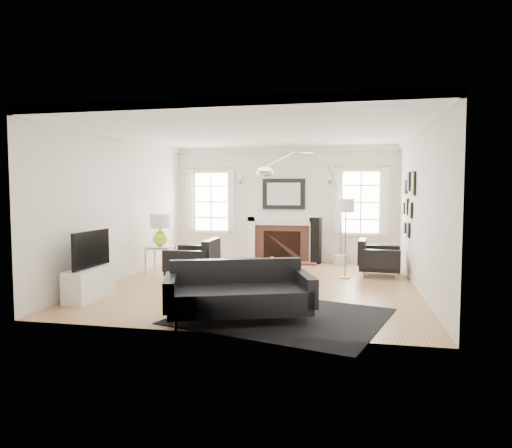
% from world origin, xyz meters
% --- Properties ---
extents(floor, '(6.00, 6.00, 0.00)m').
position_xyz_m(floor, '(0.00, 0.00, 0.00)').
color(floor, '#90613C').
rests_on(floor, ground).
extents(back_wall, '(5.50, 0.04, 2.80)m').
position_xyz_m(back_wall, '(0.00, 3.00, 1.40)').
color(back_wall, silver).
rests_on(back_wall, floor).
extents(front_wall, '(5.50, 0.04, 2.80)m').
position_xyz_m(front_wall, '(0.00, -3.00, 1.40)').
color(front_wall, silver).
rests_on(front_wall, floor).
extents(left_wall, '(0.04, 6.00, 2.80)m').
position_xyz_m(left_wall, '(-2.75, 0.00, 1.40)').
color(left_wall, silver).
rests_on(left_wall, floor).
extents(right_wall, '(0.04, 6.00, 2.80)m').
position_xyz_m(right_wall, '(2.75, 0.00, 1.40)').
color(right_wall, silver).
rests_on(right_wall, floor).
extents(ceiling, '(5.50, 6.00, 0.02)m').
position_xyz_m(ceiling, '(0.00, 0.00, 2.80)').
color(ceiling, white).
rests_on(ceiling, back_wall).
extents(crown_molding, '(5.50, 6.00, 0.12)m').
position_xyz_m(crown_molding, '(0.00, 0.00, 2.74)').
color(crown_molding, white).
rests_on(crown_molding, back_wall).
extents(fireplace, '(1.70, 0.69, 1.11)m').
position_xyz_m(fireplace, '(0.00, 2.79, 0.54)').
color(fireplace, white).
rests_on(fireplace, floor).
extents(mantel_mirror, '(1.05, 0.07, 0.75)m').
position_xyz_m(mantel_mirror, '(0.00, 2.95, 1.65)').
color(mantel_mirror, black).
rests_on(mantel_mirror, back_wall).
extents(window_left, '(1.24, 0.15, 1.62)m').
position_xyz_m(window_left, '(-1.85, 2.95, 1.46)').
color(window_left, white).
rests_on(window_left, back_wall).
extents(window_right, '(1.24, 0.15, 1.62)m').
position_xyz_m(window_right, '(1.85, 2.95, 1.46)').
color(window_right, white).
rests_on(window_right, back_wall).
extents(gallery_wall, '(0.04, 1.73, 1.29)m').
position_xyz_m(gallery_wall, '(2.72, 1.30, 1.53)').
color(gallery_wall, black).
rests_on(gallery_wall, right_wall).
extents(tv_unit, '(0.35, 1.00, 1.09)m').
position_xyz_m(tv_unit, '(-2.44, -1.70, 0.33)').
color(tv_unit, white).
rests_on(tv_unit, floor).
extents(area_rug, '(3.16, 2.86, 0.01)m').
position_xyz_m(area_rug, '(0.68, -2.11, 0.01)').
color(area_rug, black).
rests_on(area_rug, floor).
extents(sofa, '(2.11, 1.46, 0.63)m').
position_xyz_m(sofa, '(0.13, -2.33, 0.34)').
color(sofa, black).
rests_on(sofa, floor).
extents(armchair_left, '(0.90, 0.99, 0.66)m').
position_xyz_m(armchair_left, '(-1.31, 0.13, 0.37)').
color(armchair_left, black).
rests_on(armchair_left, floor).
extents(armchair_right, '(0.88, 0.97, 0.61)m').
position_xyz_m(armchair_right, '(2.14, 1.30, 0.34)').
color(armchair_right, black).
rests_on(armchair_right, floor).
extents(coffee_table, '(0.80, 0.80, 0.35)m').
position_xyz_m(coffee_table, '(-0.45, -0.09, 0.32)').
color(coffee_table, silver).
rests_on(coffee_table, floor).
extents(side_table_left, '(0.54, 0.54, 0.60)m').
position_xyz_m(side_table_left, '(-2.20, 0.52, 0.49)').
color(side_table_left, silver).
rests_on(side_table_left, floor).
extents(nesting_table, '(0.50, 0.42, 0.55)m').
position_xyz_m(nesting_table, '(0.45, -1.52, 0.43)').
color(nesting_table, silver).
rests_on(nesting_table, floor).
extents(gourd_lamp, '(0.41, 0.41, 0.65)m').
position_xyz_m(gourd_lamp, '(-2.20, 0.52, 0.97)').
color(gourd_lamp, '#D1DC1B').
rests_on(gourd_lamp, side_table_left).
extents(orange_vase, '(0.11, 0.11, 0.17)m').
position_xyz_m(orange_vase, '(0.45, -1.52, 0.64)').
color(orange_vase, '#B23E16').
rests_on(orange_vase, nesting_table).
extents(arc_floor_lamp, '(1.90, 1.76, 2.69)m').
position_xyz_m(arc_floor_lamp, '(0.62, 1.98, 1.45)').
color(arc_floor_lamp, silver).
rests_on(arc_floor_lamp, floor).
extents(stick_floor_lamp, '(0.32, 0.32, 1.56)m').
position_xyz_m(stick_floor_lamp, '(1.51, 0.89, 1.35)').
color(stick_floor_lamp, '#A9763A').
rests_on(stick_floor_lamp, floor).
extents(speaker_tower, '(0.26, 0.26, 1.09)m').
position_xyz_m(speaker_tower, '(0.82, 2.65, 0.55)').
color(speaker_tower, black).
rests_on(speaker_tower, floor).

